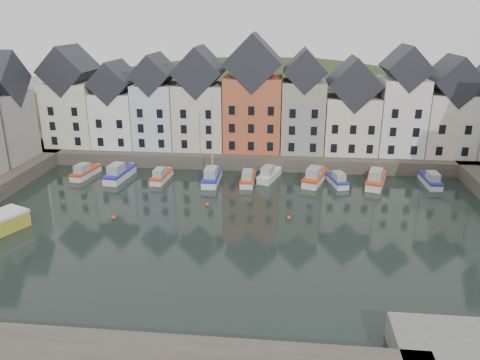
# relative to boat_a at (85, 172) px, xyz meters

# --- Properties ---
(ground) EXTENTS (260.00, 260.00, 0.00)m
(ground) POSITION_rel_boat_a_xyz_m (23.42, -17.07, -0.67)
(ground) COLOR black
(ground) RESTS_ON ground
(far_quay) EXTENTS (90.00, 16.00, 2.00)m
(far_quay) POSITION_rel_boat_a_xyz_m (23.42, 12.93, 0.33)
(far_quay) COLOR #453F35
(far_quay) RESTS_ON ground
(hillside) EXTENTS (153.60, 70.40, 64.00)m
(hillside) POSITION_rel_boat_a_xyz_m (23.44, 38.92, -18.63)
(hillside) COLOR #233018
(hillside) RESTS_ON ground
(far_terrace) EXTENTS (72.37, 8.16, 17.78)m
(far_terrace) POSITION_rel_boat_a_xyz_m (26.63, 10.93, 8.21)
(far_terrace) COLOR #F0E4C9
(far_terrace) RESTS_ON far_quay
(mooring_buoys) EXTENTS (20.50, 5.50, 0.50)m
(mooring_buoys) POSITION_rel_boat_a_xyz_m (19.42, -11.74, -0.52)
(mooring_buoys) COLOR #C44017
(mooring_buoys) RESTS_ON ground
(boat_a) EXTENTS (2.69, 6.07, 2.25)m
(boat_a) POSITION_rel_boat_a_xyz_m (0.00, 0.00, 0.00)
(boat_a) COLOR silver
(boat_a) RESTS_ON ground
(boat_b) EXTENTS (2.84, 7.13, 2.67)m
(boat_b) POSITION_rel_boat_a_xyz_m (5.27, -0.47, 0.12)
(boat_b) COLOR silver
(boat_b) RESTS_ON ground
(boat_c) EXTENTS (2.15, 5.67, 2.13)m
(boat_c) POSITION_rel_boat_a_xyz_m (11.39, -0.50, -0.04)
(boat_c) COLOR silver
(boat_c) RESTS_ON ground
(boat_d) EXTENTS (2.16, 6.77, 12.92)m
(boat_d) POSITION_rel_boat_a_xyz_m (18.63, -0.55, 0.17)
(boat_d) COLOR silver
(boat_d) RESTS_ON ground
(boat_e) EXTENTS (1.90, 5.85, 2.23)m
(boat_e) POSITION_rel_boat_a_xyz_m (23.67, -0.37, -0.01)
(boat_e) COLOR silver
(boat_e) RESTS_ON ground
(boat_f) EXTENTS (3.46, 6.25, 2.29)m
(boat_f) POSITION_rel_boat_a_xyz_m (26.52, 1.53, 0.01)
(boat_f) COLOR silver
(boat_f) RESTS_ON ground
(boat_g) EXTENTS (4.12, 7.19, 2.64)m
(boat_g) POSITION_rel_boat_a_xyz_m (32.93, 0.80, 0.12)
(boat_g) COLOR silver
(boat_g) RESTS_ON ground
(boat_h) EXTENTS (3.13, 5.77, 2.12)m
(boat_h) POSITION_rel_boat_a_xyz_m (35.92, 0.40, -0.04)
(boat_h) COLOR silver
(boat_h) RESTS_ON ground
(boat_i) EXTENTS (3.97, 7.25, 2.66)m
(boat_i) POSITION_rel_boat_a_xyz_m (41.21, 0.69, 0.12)
(boat_i) COLOR silver
(boat_i) RESTS_ON ground
(boat_j) EXTENTS (2.02, 5.87, 2.23)m
(boat_j) POSITION_rel_boat_a_xyz_m (48.70, 1.37, -0.01)
(boat_j) COLOR silver
(boat_j) RESTS_ON ground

